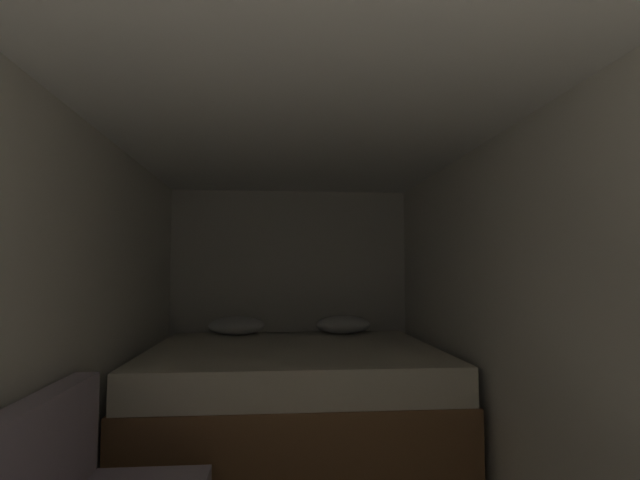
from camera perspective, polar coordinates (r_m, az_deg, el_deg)
The scene contains 5 objects.
wall_back at distance 4.99m, azimuth -3.53°, elevation -6.44°, with size 2.45×0.05×2.11m, color silver.
wall_left at distance 2.64m, azimuth -29.12°, elevation -8.32°, with size 0.05×5.11×2.11m, color silver.
wall_right at distance 2.76m, azimuth 24.19°, elevation -8.24°, with size 0.05×5.11×2.11m, color silver.
ceiling_slab at distance 2.55m, azimuth -1.75°, elevation 15.65°, with size 2.45×5.11×0.05m, color white.
bed at distance 4.04m, azimuth -3.14°, elevation -17.04°, with size 2.23×1.98×0.88m.
Camera 1 is at (-0.14, -0.53, 1.28)m, focal length 27.66 mm.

